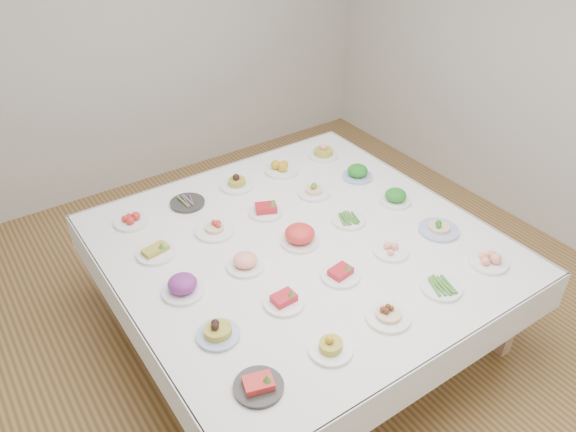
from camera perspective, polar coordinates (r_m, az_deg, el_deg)
room_envelope at (r=3.24m, az=0.28°, el=13.42°), size 5.02×5.02×2.81m
display_table at (r=3.75m, az=1.30°, el=-3.49°), size 2.39×2.39×0.75m
dish_0 at (r=2.84m, az=-3.03°, el=-16.56°), size 0.25×0.25×0.11m
dish_1 at (r=3.00m, az=4.38°, el=-12.88°), size 0.23×0.23×0.12m
dish_2 at (r=3.20m, az=10.19°, el=-9.58°), size 0.25×0.25×0.12m
dish_3 at (r=3.47m, az=15.33°, el=-6.91°), size 0.25×0.24×0.06m
dish_4 at (r=3.73m, az=19.74°, el=-4.12°), size 0.24×0.24×0.10m
dish_5 at (r=3.08m, az=-7.15°, el=-11.32°), size 0.23×0.23×0.13m
dish_6 at (r=3.24m, az=-0.43°, el=-8.39°), size 0.24×0.24×0.10m
dish_7 at (r=3.43m, az=5.36°, el=-5.67°), size 0.24×0.24×0.10m
dish_8 at (r=3.67m, az=10.45°, el=-3.25°), size 0.23×0.23×0.09m
dish_9 at (r=3.91m, az=15.14°, el=-0.89°), size 0.27×0.27×0.13m
dish_10 at (r=3.35m, az=-10.69°, el=-6.63°), size 0.26×0.26×0.16m
dish_11 at (r=3.49m, az=-4.38°, el=-4.41°), size 0.23×0.23×0.14m
dish_12 at (r=3.67m, az=1.21°, el=-1.72°), size 0.29×0.29×0.16m
dish_13 at (r=3.92m, az=6.17°, el=-0.35°), size 0.23×0.23×0.05m
dish_14 at (r=4.15m, az=10.88°, el=2.01°), size 0.23×0.23×0.12m
dish_15 at (r=3.69m, az=-13.33°, el=-3.26°), size 0.25×0.25×0.11m
dish_16 at (r=3.80m, az=-7.49°, el=-0.91°), size 0.26×0.26×0.13m
dish_17 at (r=3.97m, az=-2.26°, el=0.84°), size 0.24×0.24×0.11m
dish_18 at (r=4.17m, az=2.65°, el=2.84°), size 0.24×0.24×0.12m
dish_19 at (r=4.41m, az=7.08°, el=4.46°), size 0.23×0.23×0.12m
dish_20 at (r=4.02m, az=-15.67°, el=-0.29°), size 0.23×0.23×0.09m
dish_21 at (r=4.14m, az=-10.19°, el=1.42°), size 0.25×0.25×0.05m
dish_22 at (r=4.27m, az=-5.21°, el=3.68°), size 0.25×0.25×0.14m
dish_23 at (r=4.46m, az=-0.64°, el=5.15°), size 0.27×0.27×0.12m
dish_24 at (r=4.68m, az=3.63°, el=6.68°), size 0.24×0.24×0.13m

